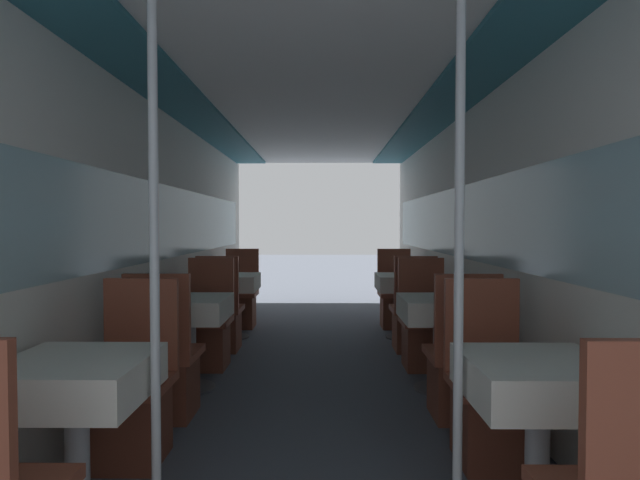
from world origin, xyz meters
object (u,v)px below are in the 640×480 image
object	(u,v)px
support_pole_right_0	(459,260)
dining_table_right_2	(403,286)
dining_table_right_0	(538,389)
dining_table_right_1	(440,314)
chair_right_near_1	(460,375)
dining_table_left_2	(232,286)
chair_right_far_2	(396,304)
chair_right_far_0	(490,407)
chair_left_far_1	(207,335)
chair_left_far_0	(131,406)
dining_table_left_0	(76,388)
dining_table_left_1	(189,313)
chair_right_far_1	(424,335)
chair_left_far_2	(240,304)
chair_left_near_1	(166,374)
support_pole_left_0	(154,260)
chair_left_near_2	(221,322)
chair_right_near_2	(412,322)

from	to	relation	value
support_pole_right_0	dining_table_right_2	bearing A→B (deg)	84.59
dining_table_right_0	dining_table_right_2	distance (m)	3.54
dining_table_right_1	chair_right_near_1	distance (m)	0.66
dining_table_left_2	chair_right_far_2	xyz separation A→B (m)	(1.94, 0.59, -0.30)
chair_right_far_0	chair_left_far_1	bearing A→B (deg)	-42.34
dining_table_right_2	chair_right_far_2	xyz separation A→B (m)	(-0.00, 0.59, -0.30)
chair_left_far_0	chair_right_far_2	world-z (taller)	same
dining_table_left_0	dining_table_left_1	distance (m)	1.77
chair_right_far_1	chair_right_far_2	world-z (taller)	same
dining_table_left_0	chair_right_far_1	xyz separation A→B (m)	(1.94, 2.36, -0.30)
dining_table_left_0	chair_left_far_1	world-z (taller)	chair_left_far_1
chair_right_far_0	chair_right_far_1	distance (m)	1.77
chair_left_far_2	dining_table_right_0	size ratio (longest dim) A/B	1.36
dining_table_left_2	chair_left_far_1	bearing A→B (deg)	-90.00
dining_table_right_2	chair_left_far_1	bearing A→B (deg)	-148.77
dining_table_left_0	support_pole_right_0	distance (m)	1.70
dining_table_left_0	chair_left_near_1	world-z (taller)	chair_left_near_1
support_pole_left_0	dining_table_left_1	bearing A→B (deg)	100.73
chair_left_near_2	chair_right_near_2	bearing A→B (deg)	0.00
chair_right_near_1	chair_left_far_0	bearing A→B (deg)	-163.23
dining_table_right_0	dining_table_left_0	bearing A→B (deg)	180.00
dining_table_left_0	chair_right_near_2	xyz separation A→B (m)	(1.94, 2.95, -0.30)
chair_left_near_2	dining_table_right_1	xyz separation A→B (m)	(1.94, -1.18, 0.30)
chair_left_near_2	chair_right_far_2	bearing A→B (deg)	31.37
chair_left_near_1	chair_left_far_2	distance (m)	2.95
dining_table_left_1	dining_table_right_1	xyz separation A→B (m)	(1.94, 0.00, 0.00)
dining_table_right_0	chair_right_near_1	bearing A→B (deg)	90.00
support_pole_left_0	dining_table_right_1	size ratio (longest dim) A/B	3.17
chair_left_near_1	chair_left_far_1	size ratio (longest dim) A/B	1.00
dining_table_left_0	chair_left_near_2	size ratio (longest dim) A/B	0.74
dining_table_left_1	chair_left_far_1	bearing A→B (deg)	90.00
dining_table_right_0	chair_right_far_2	xyz separation A→B (m)	(-0.00, 4.13, -0.30)
support_pole_left_0	support_pole_right_0	bearing A→B (deg)	0.00
dining_table_left_1	dining_table_right_2	distance (m)	2.63
support_pole_left_0	support_pole_right_0	size ratio (longest dim) A/B	1.00
chair_left_near_2	chair_right_far_2	world-z (taller)	same
chair_left_far_2	chair_right_near_2	distance (m)	2.27
chair_right_near_1	dining_table_left_1	bearing A→B (deg)	163.05
chair_left_far_0	dining_table_right_0	size ratio (longest dim) A/B	1.36
chair_left_far_1	chair_right_near_1	bearing A→B (deg)	148.63
chair_left_far_0	dining_table_right_0	bearing A→B (deg)	163.05
support_pole_left_0	chair_left_near_1	size ratio (longest dim) A/B	2.33
dining_table_right_1	dining_table_left_1	bearing A→B (deg)	180.00
chair_right_far_0	dining_table_right_2	xyz separation A→B (m)	(0.00, 2.95, 0.30)
chair_left_near_1	support_pole_right_0	world-z (taller)	support_pole_right_0
chair_left_near_2	dining_table_right_2	world-z (taller)	chair_left_near_2
chair_left_far_0	support_pole_left_0	bearing A→B (deg)	119.52
dining_table_left_0	chair_left_far_2	distance (m)	4.14
chair_right_far_0	dining_table_left_0	bearing A→B (deg)	16.95
chair_left_far_1	chair_right_near_1	xyz separation A→B (m)	(1.94, -1.18, 0.00)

